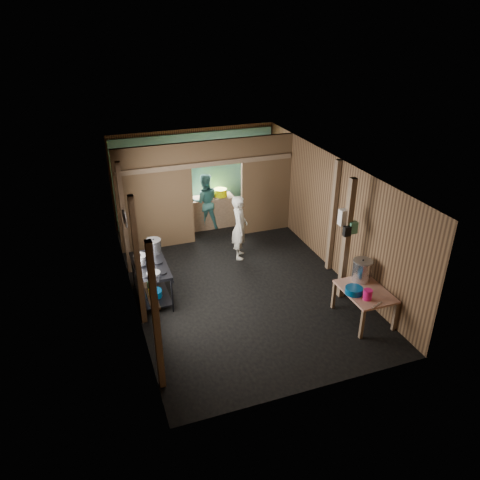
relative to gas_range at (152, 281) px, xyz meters
name	(u,v)px	position (x,y,z in m)	size (l,w,h in m)	color
floor	(237,280)	(1.88, 0.06, -0.40)	(4.50, 7.00, 0.00)	black
ceiling	(237,168)	(1.88, 0.06, 2.20)	(4.50, 7.00, 0.00)	#4A4640
wall_back	(195,176)	(1.88, 3.56, 0.90)	(4.50, 0.00, 2.60)	brown
wall_front	(316,324)	(1.88, -3.44, 0.90)	(4.50, 0.00, 2.60)	brown
wall_left	(128,244)	(-0.37, 0.06, 0.90)	(0.00, 7.00, 2.60)	brown
wall_right	(331,213)	(4.13, 0.06, 0.90)	(0.00, 7.00, 2.60)	brown
partition_left	(155,199)	(0.55, 2.26, 0.90)	(1.85, 0.10, 2.60)	#483723
partition_right	(266,185)	(3.46, 2.26, 0.90)	(1.35, 0.10, 2.60)	#483723
partition_header	(216,152)	(2.13, 2.26, 1.90)	(1.30, 0.10, 0.60)	#483723
turquoise_panel	(195,179)	(1.88, 3.50, 0.85)	(4.40, 0.06, 2.50)	#599D94
back_counter	(212,212)	(2.18, 3.01, 0.02)	(1.20, 0.50, 0.85)	brown
wall_clock	(204,155)	(2.13, 3.46, 1.50)	(0.20, 0.20, 0.03)	beige
post_left_a	(156,319)	(-0.30, -2.54, 0.90)	(0.10, 0.12, 2.60)	brown
post_left_b	(138,262)	(-0.30, -0.74, 0.90)	(0.10, 0.12, 2.60)	brown
post_left_c	(124,220)	(-0.30, 1.26, 0.90)	(0.10, 0.12, 2.60)	brown
post_right	(333,217)	(4.06, -0.14, 0.90)	(0.10, 0.12, 2.60)	brown
post_free	(346,240)	(3.73, -1.24, 0.90)	(0.12, 0.12, 2.60)	brown
cross_beam	(207,164)	(1.88, 2.21, 1.65)	(4.40, 0.12, 0.12)	brown
pan_lid_big	(126,219)	(-0.33, 0.46, 1.25)	(0.34, 0.34, 0.03)	gray
pan_lid_small	(124,216)	(-0.33, 0.86, 1.15)	(0.30, 0.30, 0.03)	black
wall_shelf	(152,295)	(-0.27, -2.04, 1.00)	(0.14, 0.80, 0.03)	brown
jar_white	(154,300)	(-0.27, -2.29, 1.06)	(0.07, 0.07, 0.10)	beige
jar_yellow	(151,292)	(-0.27, -2.04, 1.06)	(0.08, 0.08, 0.10)	#C2CD00
jar_green	(149,285)	(-0.27, -1.82, 1.06)	(0.06, 0.06, 0.10)	#448A66
bag_white	(345,217)	(3.68, -1.16, 1.38)	(0.22, 0.15, 0.32)	beige
bag_green	(353,227)	(3.80, -1.30, 1.20)	(0.16, 0.12, 0.24)	#448A66
bag_black	(347,231)	(3.66, -1.32, 1.15)	(0.14, 0.10, 0.20)	black
gas_range	(152,281)	(0.00, 0.00, 0.00)	(0.70, 1.36, 0.81)	black
prep_table	(363,305)	(3.71, -2.08, -0.08)	(0.79, 1.09, 0.64)	tan
stove_pot_large	(154,247)	(0.17, 0.45, 0.55)	(0.32, 0.32, 0.33)	silver
stove_pot_med	(140,260)	(-0.17, 0.06, 0.50)	(0.27, 0.27, 0.23)	silver
stove_saucepan	(138,255)	(-0.17, 0.38, 0.45)	(0.16, 0.16, 0.10)	silver
frying_pan	(153,273)	(0.00, -0.41, 0.43)	(0.27, 0.49, 0.07)	gray
blue_tub_front	(154,293)	(0.00, -0.19, -0.18)	(0.33, 0.33, 0.14)	navy
blue_tub_back	(150,283)	(0.00, 0.25, -0.19)	(0.27, 0.27, 0.11)	navy
stock_pot	(362,271)	(3.84, -1.71, 0.44)	(0.38, 0.38, 0.45)	silver
wash_basin	(354,290)	(3.45, -2.08, 0.30)	(0.33, 0.33, 0.12)	navy
pink_bucket	(368,295)	(3.57, -2.33, 0.34)	(0.16, 0.16, 0.20)	#D71266
knife	(377,305)	(3.63, -2.56, 0.25)	(0.30, 0.04, 0.01)	silver
yellow_tub	(220,192)	(2.44, 3.01, 0.55)	(0.36, 0.36, 0.20)	#C2CD00
cook	(240,227)	(2.30, 1.08, 0.38)	(0.57, 0.38, 1.57)	beige
worker_back	(205,202)	(1.98, 2.94, 0.37)	(0.75, 0.58, 1.54)	#346D68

